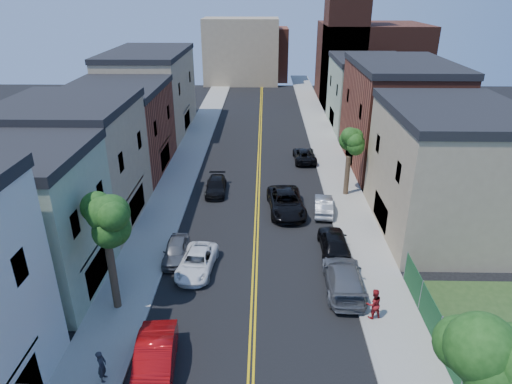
# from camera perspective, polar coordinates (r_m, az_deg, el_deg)

# --- Properties ---
(sidewalk_left) EXTENTS (3.20, 100.00, 0.15)m
(sidewalk_left) POSITION_cam_1_polar(r_m,az_deg,el_deg) (50.58, -8.61, 4.61)
(sidewalk_left) COLOR gray
(sidewalk_left) RESTS_ON ground
(sidewalk_right) EXTENTS (3.20, 100.00, 0.15)m
(sidewalk_right) POSITION_cam_1_polar(r_m,az_deg,el_deg) (50.40, 9.45, 4.48)
(sidewalk_right) COLOR gray
(sidewalk_right) RESTS_ON ground
(curb_left) EXTENTS (0.30, 100.00, 0.15)m
(curb_left) POSITION_cam_1_polar(r_m,az_deg,el_deg) (50.32, -6.64, 4.62)
(curb_left) COLOR gray
(curb_left) RESTS_ON ground
(curb_right) EXTENTS (0.30, 100.00, 0.15)m
(curb_right) POSITION_cam_1_polar(r_m,az_deg,el_deg) (50.18, 7.47, 4.52)
(curb_right) COLOR gray
(curb_right) RESTS_ON ground
(bldg_left_palegrn) EXTENTS (9.00, 8.00, 8.50)m
(bldg_left_palegrn) POSITION_cam_1_polar(r_m,az_deg,el_deg) (29.99, -28.14, -3.86)
(bldg_left_palegrn) COLOR gray
(bldg_left_palegrn) RESTS_ON ground
(bldg_left_tan_near) EXTENTS (9.00, 10.00, 9.00)m
(bldg_left_tan_near) POSITION_cam_1_polar(r_m,az_deg,el_deg) (37.23, -22.01, 2.98)
(bldg_left_tan_near) COLOR #998466
(bldg_left_tan_near) RESTS_ON ground
(bldg_left_brick) EXTENTS (9.00, 12.00, 8.00)m
(bldg_left_brick) POSITION_cam_1_polar(r_m,az_deg,el_deg) (47.14, -17.07, 7.35)
(bldg_left_brick) COLOR brown
(bldg_left_brick) RESTS_ON ground
(bldg_left_tan_far) EXTENTS (9.00, 16.00, 9.50)m
(bldg_left_tan_far) POSITION_cam_1_polar(r_m,az_deg,el_deg) (60.00, -13.25, 12.03)
(bldg_left_tan_far) COLOR #998466
(bldg_left_tan_far) RESTS_ON ground
(bldg_right_tan) EXTENTS (9.00, 12.00, 9.00)m
(bldg_right_tan) POSITION_cam_1_polar(r_m,az_deg,el_deg) (35.94, 23.01, 2.07)
(bldg_right_tan) COLOR #998466
(bldg_right_tan) RESTS_ON ground
(bldg_right_brick) EXTENTS (9.00, 14.00, 10.00)m
(bldg_right_brick) POSITION_cam_1_polar(r_m,az_deg,el_deg) (48.38, 17.42, 8.97)
(bldg_right_brick) COLOR brown
(bldg_right_brick) RESTS_ON ground
(bldg_right_palegrn) EXTENTS (9.00, 12.00, 8.50)m
(bldg_right_palegrn) POSITION_cam_1_polar(r_m,az_deg,el_deg) (61.75, 13.96, 11.83)
(bldg_right_palegrn) COLOR gray
(bldg_right_palegrn) RESTS_ON ground
(church) EXTENTS (16.20, 14.20, 22.60)m
(church) POSITION_cam_1_polar(r_m,az_deg,el_deg) (76.26, 13.61, 16.45)
(church) COLOR #4C2319
(church) RESTS_ON ground
(backdrop_left) EXTENTS (14.00, 8.00, 12.00)m
(backdrop_left) POSITION_cam_1_polar(r_m,az_deg,el_deg) (89.70, -1.89, 17.39)
(backdrop_left) COLOR #998466
(backdrop_left) RESTS_ON ground
(backdrop_center) EXTENTS (10.00, 8.00, 10.00)m
(backdrop_center) POSITION_cam_1_polar(r_m,az_deg,el_deg) (93.68, 0.80, 17.09)
(backdrop_center) COLOR brown
(backdrop_center) RESTS_ON ground
(fence_right) EXTENTS (0.04, 15.00, 1.90)m
(fence_right) POSITION_cam_1_polar(r_m,az_deg,el_deg) (24.54, 23.43, -18.45)
(fence_right) COLOR #143F1E
(fence_right) RESTS_ON sidewalk_right
(tree_left_mid) EXTENTS (5.20, 5.20, 9.29)m
(tree_left_mid) POSITION_cam_1_polar(r_m,az_deg,el_deg) (24.84, -18.87, -1.77)
(tree_left_mid) COLOR #3B301D
(tree_left_mid) RESTS_ON sidewalk_left
(tree_right_corner) EXTENTS (5.80, 5.80, 10.35)m
(tree_right_corner) POSITION_cam_1_polar(r_m,az_deg,el_deg) (16.35, 28.74, -15.50)
(tree_right_corner) COLOR #3B301D
(tree_right_corner) RESTS_ON sidewalk_right
(tree_right_far) EXTENTS (4.40, 4.40, 8.03)m
(tree_right_far) POSITION_cam_1_polar(r_m,az_deg,el_deg) (39.28, 11.96, 7.28)
(tree_right_far) COLOR #3B301D
(tree_right_far) RESTS_ON sidewalk_right
(red_sedan) EXTENTS (2.28, 5.28, 1.69)m
(red_sedan) POSITION_cam_1_polar(r_m,az_deg,el_deg) (23.31, -12.72, -20.21)
(red_sedan) COLOR #AB0B0D
(red_sedan) RESTS_ON ground
(white_pickup) EXTENTS (2.60, 4.86, 1.30)m
(white_pickup) POSITION_cam_1_polar(r_m,az_deg,el_deg) (30.01, -7.51, -8.82)
(white_pickup) COLOR white
(white_pickup) RESTS_ON ground
(grey_car_left) EXTENTS (1.72, 4.01, 1.35)m
(grey_car_left) POSITION_cam_1_polar(r_m,az_deg,el_deg) (31.40, -10.10, -7.32)
(grey_car_left) COLOR #505357
(grey_car_left) RESTS_ON ground
(black_car_left) EXTENTS (1.91, 4.45, 1.28)m
(black_car_left) POSITION_cam_1_polar(r_m,az_deg,el_deg) (40.88, -5.10, 0.75)
(black_car_left) COLOR black
(black_car_left) RESTS_ON ground
(grey_car_right) EXTENTS (2.46, 5.74, 1.65)m
(grey_car_right) POSITION_cam_1_polar(r_m,az_deg,el_deg) (28.56, 11.06, -10.60)
(grey_car_right) COLOR #57595E
(grey_car_right) RESTS_ON ground
(black_car_right) EXTENTS (1.96, 4.77, 1.62)m
(black_car_right) POSITION_cam_1_polar(r_m,az_deg,el_deg) (32.07, 9.88, -6.29)
(black_car_right) COLOR black
(black_car_right) RESTS_ON ground
(silver_car_right) EXTENTS (1.85, 4.26, 1.36)m
(silver_car_right) POSITION_cam_1_polar(r_m,az_deg,el_deg) (37.48, 8.58, -1.66)
(silver_car_right) COLOR #A5A8AD
(silver_car_right) RESTS_ON ground
(dark_car_right_far) EXTENTS (2.38, 4.90, 1.34)m
(dark_car_right_far) POSITION_cam_1_polar(r_m,az_deg,el_deg) (48.66, 6.17, 4.69)
(dark_car_right_far) COLOR black
(dark_car_right_far) RESTS_ON ground
(black_suv_lane) EXTENTS (3.30, 6.28, 1.69)m
(black_suv_lane) POSITION_cam_1_polar(r_m,az_deg,el_deg) (37.26, 3.84, -1.32)
(black_suv_lane) COLOR black
(black_suv_lane) RESTS_ON ground
(pedestrian_left) EXTENTS (0.44, 0.64, 1.67)m
(pedestrian_left) POSITION_cam_1_polar(r_m,az_deg,el_deg) (23.53, -18.97, -20.15)
(pedestrian_left) COLOR #23242A
(pedestrian_left) RESTS_ON sidewalk_left
(pedestrian_right) EXTENTS (1.04, 0.90, 1.84)m
(pedestrian_right) POSITION_cam_1_polar(r_m,az_deg,el_deg) (26.45, 14.71, -13.55)
(pedestrian_right) COLOR maroon
(pedestrian_right) RESTS_ON sidewalk_right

